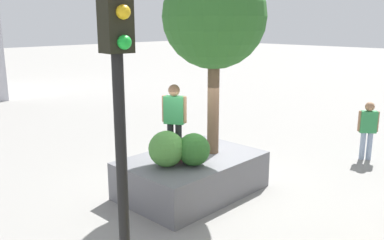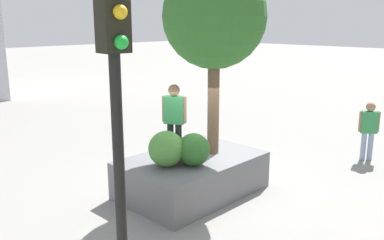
{
  "view_description": "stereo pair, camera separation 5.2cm",
  "coord_description": "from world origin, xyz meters",
  "views": [
    {
      "loc": [
        7.09,
        6.56,
        3.99
      ],
      "look_at": [
        0.4,
        0.14,
        1.79
      ],
      "focal_mm": 38.72,
      "sensor_mm": 36.0,
      "label": 1
    },
    {
      "loc": [
        7.05,
        6.59,
        3.99
      ],
      "look_at": [
        0.4,
        0.14,
        1.79
      ],
      "focal_mm": 38.72,
      "sensor_mm": 36.0,
      "label": 2
    }
  ],
  "objects": [
    {
      "name": "boxwood_shrub",
      "position": [
        0.77,
        0.55,
        1.25
      ],
      "size": [
        0.73,
        0.73,
        0.73
      ],
      "primitive_type": "sphere",
      "color": "#2D6628",
      "rests_on": "planter_ledge"
    },
    {
      "name": "traffic_light_corner",
      "position": [
        4.63,
        3.18,
        3.1
      ],
      "size": [
        0.3,
        0.35,
        4.54
      ],
      "color": "black",
      "rests_on": "ground"
    },
    {
      "name": "hedge_clump",
      "position": [
        1.23,
        0.16,
        1.29
      ],
      "size": [
        0.79,
        0.79,
        0.79
      ],
      "primitive_type": "sphere",
      "color": "#4C8C3D",
      "rests_on": "planter_ledge"
    },
    {
      "name": "ground_plane",
      "position": [
        0.0,
        0.0,
        0.0
      ],
      "size": [
        120.0,
        120.0,
        0.0
      ],
      "primitive_type": "plane",
      "color": "gray"
    },
    {
      "name": "plaza_tree",
      "position": [
        -0.21,
        0.26,
        4.08
      ],
      "size": [
        2.38,
        2.38,
        4.41
      ],
      "color": "brown",
      "rests_on": "planter_ledge"
    },
    {
      "name": "skateboard",
      "position": [
        0.84,
        0.02,
        0.95
      ],
      "size": [
        0.53,
        0.81,
        0.07
      ],
      "color": "#A51E1E",
      "rests_on": "planter_ledge"
    },
    {
      "name": "planter_ledge",
      "position": [
        0.4,
        0.14,
        0.45
      ],
      "size": [
        3.26,
        2.18,
        0.89
      ],
      "primitive_type": "cube",
      "color": "slate",
      "rests_on": "ground"
    },
    {
      "name": "skateboarder",
      "position": [
        0.84,
        0.02,
        1.94
      ],
      "size": [
        0.39,
        0.51,
        1.69
      ],
      "color": "black",
      "rests_on": "skateboard"
    },
    {
      "name": "pedestrian_crossing",
      "position": [
        -4.97,
        2.15,
        1.0
      ],
      "size": [
        0.43,
        0.49,
        1.73
      ],
      "color": "#8C9EB7",
      "rests_on": "ground"
    }
  ]
}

